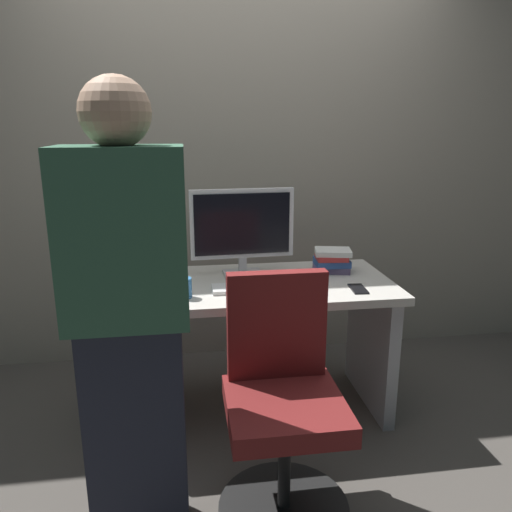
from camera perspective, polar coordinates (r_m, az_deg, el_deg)
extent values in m
plane|color=#4C4742|center=(2.81, -0.15, -17.11)|extent=(9.00, 9.00, 0.00)
cube|color=#9E9384|center=(3.16, -2.26, 15.05)|extent=(6.40, 0.10, 3.00)
cube|color=beige|center=(2.51, -0.17, -3.46)|extent=(1.40, 0.69, 0.04)
cube|color=#B2B2B7|center=(2.64, -14.27, -11.41)|extent=(0.06, 0.61, 0.68)
cube|color=#B2B2B7|center=(2.80, 13.06, -9.77)|extent=(0.06, 0.61, 0.68)
cylinder|color=black|center=(2.21, 3.20, -26.96)|extent=(0.52, 0.52, 0.03)
cylinder|color=black|center=(2.08, 3.29, -22.65)|extent=(0.05, 0.05, 0.39)
cube|color=maroon|center=(1.95, 3.39, -17.16)|extent=(0.44, 0.44, 0.08)
cube|color=maroon|center=(1.99, 2.40, -7.92)|extent=(0.40, 0.06, 0.44)
cube|color=#262838|center=(1.93, -13.48, -19.11)|extent=(0.34, 0.20, 0.85)
cube|color=#38664C|center=(1.65, -14.98, 2.04)|extent=(0.40, 0.24, 0.58)
sphere|color=tan|center=(1.61, -15.94, 15.67)|extent=(0.22, 0.22, 0.22)
cube|color=silver|center=(2.63, -1.55, -1.99)|extent=(0.21, 0.15, 0.02)
cube|color=silver|center=(2.61, -1.56, -0.98)|extent=(0.04, 0.03, 0.08)
cube|color=silver|center=(2.56, -1.60, 3.75)|extent=(0.54, 0.06, 0.36)
cube|color=black|center=(2.55, -1.57, 3.68)|extent=(0.50, 0.03, 0.32)
cube|color=white|center=(2.39, 0.08, -3.65)|extent=(0.43, 0.13, 0.02)
ellipsoid|color=black|center=(2.45, 6.53, -3.16)|extent=(0.06, 0.10, 0.03)
cylinder|color=#3372B2|center=(2.30, -8.24, -3.66)|extent=(0.07, 0.07, 0.09)
cube|color=#594C72|center=(2.71, 8.64, -1.42)|extent=(0.22, 0.17, 0.03)
cube|color=#3359A5|center=(2.70, 8.72, -0.71)|extent=(0.19, 0.16, 0.04)
cube|color=red|center=(2.68, 8.69, -0.13)|extent=(0.18, 0.15, 0.03)
cube|color=white|center=(2.68, 8.86, 0.47)|extent=(0.21, 0.18, 0.03)
cube|color=black|center=(2.44, 11.68, -3.72)|extent=(0.08, 0.15, 0.01)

